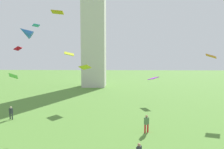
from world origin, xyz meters
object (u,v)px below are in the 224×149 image
at_px(kite_flying_4, 153,78).
at_px(kite_flying_9, 85,67).
at_px(kite_flying_5, 69,54).
at_px(kite_flying_8, 36,25).
at_px(kite_flying_1, 13,76).
at_px(kite_flying_3, 57,12).
at_px(person_3, 11,112).
at_px(kite_flying_0, 26,32).
at_px(person_2, 147,123).
at_px(kite_flying_2, 211,56).
at_px(kite_flying_6, 18,49).

height_order(kite_flying_4, kite_flying_9, kite_flying_9).
bearing_deg(kite_flying_5, kite_flying_8, -61.35).
height_order(kite_flying_1, kite_flying_3, kite_flying_3).
bearing_deg(kite_flying_1, person_3, 66.70).
xyz_separation_m(person_3, kite_flying_0, (-2.22, 8.78, 10.94)).
bearing_deg(person_2, kite_flying_8, 107.61).
distance_m(kite_flying_2, kite_flying_9, 18.28).
height_order(kite_flying_0, kite_flying_6, kite_flying_0).
bearing_deg(person_3, person_2, -173.84).
bearing_deg(person_2, kite_flying_5, 115.34).
bearing_deg(kite_flying_5, person_2, 135.01).
bearing_deg(kite_flying_0, person_3, -5.26).
bearing_deg(kite_flying_8, kite_flying_5, -168.20).
bearing_deg(kite_flying_9, kite_flying_6, 78.29).
bearing_deg(kite_flying_0, kite_flying_6, 1.84).
relative_size(person_3, kite_flying_2, 1.05).
relative_size(person_2, person_3, 1.13).
relative_size(kite_flying_2, kite_flying_3, 0.88).
distance_m(kite_flying_3, kite_flying_5, 7.75).
relative_size(kite_flying_5, kite_flying_8, 0.81).
xyz_separation_m(person_3, kite_flying_4, (18.89, 9.61, 3.24)).
height_order(kite_flying_3, kite_flying_4, kite_flying_3).
height_order(kite_flying_0, kite_flying_9, kite_flying_0).
xyz_separation_m(kite_flying_1, kite_flying_4, (22.15, 3.15, -0.60)).
bearing_deg(kite_flying_9, person_2, 157.12).
xyz_separation_m(kite_flying_3, kite_flying_8, (-3.87, 1.63, -1.52)).
distance_m(person_2, person_3, 16.35).
bearing_deg(kite_flying_0, kite_flying_5, 29.62).
distance_m(kite_flying_6, kite_flying_9, 10.22).
relative_size(kite_flying_5, kite_flying_9, 0.62).
height_order(kite_flying_0, kite_flying_2, kite_flying_0).
bearing_deg(kite_flying_8, kite_flying_4, -116.93).
xyz_separation_m(kite_flying_3, kite_flying_5, (2.67, -4.16, -5.96)).
bearing_deg(kite_flying_6, kite_flying_0, 22.72).
bearing_deg(person_2, kite_flying_2, -0.83).
bearing_deg(kite_flying_3, kite_flying_5, 117.06).
distance_m(kite_flying_1, kite_flying_3, 12.14).
height_order(person_2, kite_flying_8, kite_flying_8).
bearing_deg(kite_flying_6, kite_flying_8, 6.87).
xyz_separation_m(kite_flying_2, kite_flying_4, (-6.86, 5.26, -3.63)).
distance_m(person_2, kite_flying_3, 19.22).
distance_m(kite_flying_5, kite_flying_9, 7.01).
bearing_deg(kite_flying_1, kite_flying_5, 100.78).
bearing_deg(person_3, kite_flying_4, -134.58).
bearing_deg(kite_flying_2, kite_flying_5, 47.68).
bearing_deg(kite_flying_0, kite_flying_2, 61.57).
height_order(person_3, kite_flying_9, kite_flying_9).
bearing_deg(person_3, kite_flying_2, -151.96).
height_order(person_2, kite_flying_3, kite_flying_3).
bearing_deg(kite_flying_6, person_3, 91.99).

